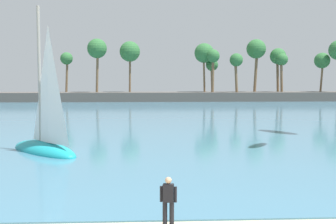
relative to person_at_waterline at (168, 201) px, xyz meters
The scene contains 4 objects.
sea 55.94m from the person_at_waterline, 90.21° to the left, with size 220.00×110.61×0.06m, color teal.
palm_headland 71.43m from the person_at_waterline, 86.89° to the left, with size 85.74×6.33×12.11m.
person_at_waterline is the anchor object (origin of this frame).
sailboat_near_shore 15.85m from the person_at_waterline, 116.52° to the left, with size 6.04×6.43×9.85m.
Camera 1 is at (-0.49, -7.39, 4.84)m, focal length 47.03 mm.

